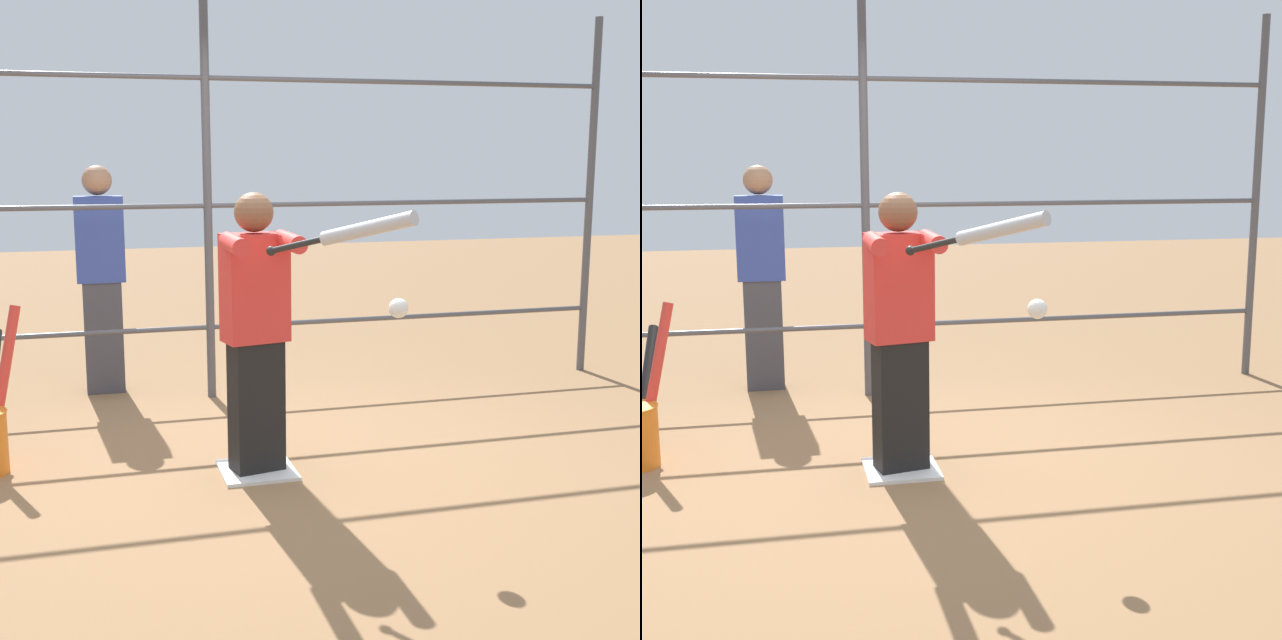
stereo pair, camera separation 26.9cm
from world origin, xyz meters
TOP-DOWN VIEW (x-y plane):
  - ground_plane at (0.00, 0.00)m, footprint 24.00×24.00m
  - home_plate at (0.00, 0.00)m, footprint 0.40×0.40m
  - fence_backstop at (0.00, -1.60)m, footprint 6.03×0.06m
  - batter at (0.00, 0.02)m, footprint 0.38×0.56m
  - baseball_bat_swinging at (-0.29, 0.80)m, footprint 0.53×0.69m
  - softball_in_flight at (-0.58, 0.61)m, footprint 0.10×0.10m
  - bystander_behind_fence at (0.73, -1.95)m, footprint 0.34×0.21m

SIDE VIEW (x-z plane):
  - ground_plane at x=0.00m, z-range 0.00..0.00m
  - home_plate at x=0.00m, z-range 0.00..0.02m
  - batter at x=0.00m, z-range 0.06..1.58m
  - bystander_behind_fence at x=0.73m, z-range 0.03..1.67m
  - softball_in_flight at x=-0.58m, z-range 0.94..1.03m
  - fence_backstop at x=0.00m, z-range 0.00..2.73m
  - baseball_bat_swinging at x=-0.29m, z-range 1.25..1.50m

